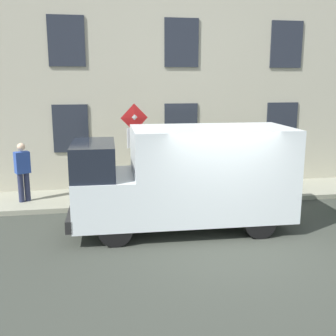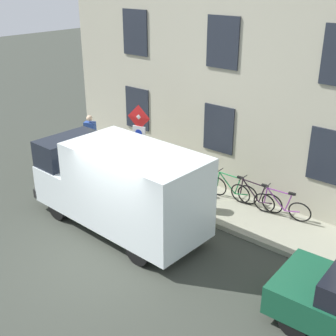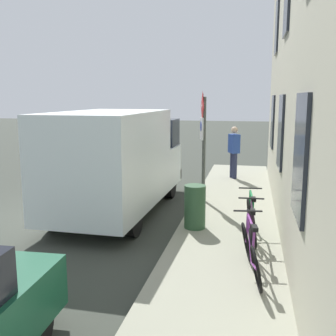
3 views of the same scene
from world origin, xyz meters
name	(u,v)px [view 3 (image 3 of 3)]	position (x,y,z in m)	size (l,w,h in m)	color
ground_plane	(59,217)	(0.00, 0.00, 0.00)	(80.00, 80.00, 0.00)	#363A33
sidewalk_slab	(229,225)	(4.03, 0.00, 0.07)	(2.05, 14.90, 0.14)	gray
building_facade	(303,72)	(5.40, 0.00, 3.31)	(0.75, 12.90, 6.62)	#B3AF97
sign_post_stacked	(203,131)	(3.22, 1.71, 1.97)	(0.20, 0.55, 2.72)	#474C47
delivery_van	(118,159)	(1.31, 0.62, 1.33)	(2.14, 5.38, 2.50)	white
bicycle_purple	(251,252)	(4.51, -2.62, 0.51)	(0.50, 1.72, 0.89)	black
bicycle_black	(251,234)	(4.51, -1.78, 0.51)	(0.46, 1.71, 0.89)	black
bicycle_green	(251,219)	(4.51, -0.95, 0.51)	(0.46, 1.71, 0.89)	black
pedestrian	(234,150)	(3.89, 4.88, 1.07)	(0.42, 0.47, 1.72)	#262B47
litter_bin	(195,207)	(3.36, -0.56, 0.59)	(0.44, 0.44, 0.90)	#2D5133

